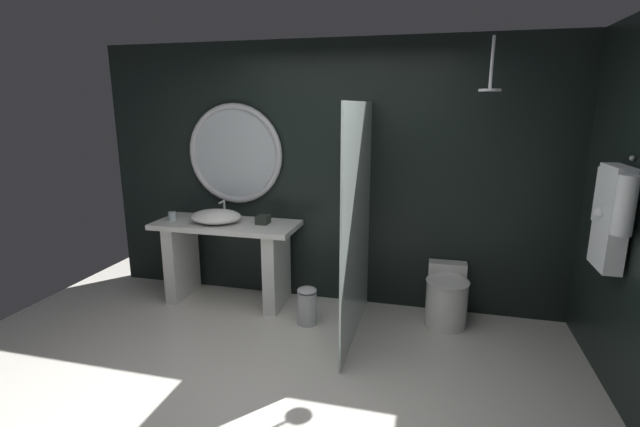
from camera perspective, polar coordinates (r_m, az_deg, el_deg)
The scene contains 12 objects.
ground_plane at distance 3.36m, azimuth -7.02°, elevation -22.87°, with size 5.76×5.76×0.00m, color silver.
back_wall_panel at distance 4.58m, azimuth 1.15°, elevation 4.81°, with size 4.80×0.10×2.60m, color black.
vanity_counter at distance 4.75m, azimuth -11.51°, elevation -4.81°, with size 1.44×0.60×0.84m.
vessel_sink at distance 4.65m, azimuth -12.89°, elevation -0.36°, with size 0.51×0.42×0.19m.
tumbler_cup at distance 4.87m, azimuth -18.01°, elevation -0.31°, with size 0.08×0.08×0.09m, color silver.
tissue_box at distance 4.54m, azimuth -7.16°, elevation -0.77°, with size 0.12×0.14×0.08m, color #282D28.
round_wall_mirror at distance 4.79m, azimuth -10.61°, elevation 7.34°, with size 1.03×0.06×1.03m.
shower_glass_panel at distance 3.86m, azimuth 4.66°, elevation -1.28°, with size 0.02×1.35×2.02m, color silver.
rain_shower_head at distance 3.89m, azimuth 20.55°, elevation 15.12°, with size 0.17×0.17×0.41m.
hanging_bathrobe at distance 3.67m, azimuth 32.72°, elevation 0.07°, with size 0.20×0.52×0.79m.
toilet at distance 4.43m, azimuth 15.56°, elevation -10.07°, with size 0.39×0.55×0.53m.
waste_bin at distance 4.29m, azimuth -1.64°, elevation -11.44°, with size 0.18×0.18×0.36m.
Camera 1 is at (1.03, -2.51, 1.99)m, focal length 25.55 mm.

